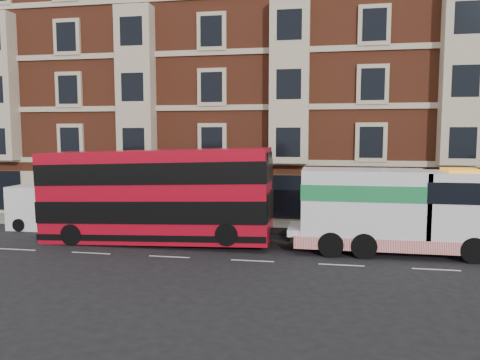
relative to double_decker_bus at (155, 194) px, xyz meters
name	(u,v)px	position (x,y,z in m)	size (l,w,h in m)	color
ground	(252,261)	(5.62, -2.60, -2.63)	(120.00, 120.00, 0.00)	black
sidewalk	(271,227)	(5.62, 4.90, -2.55)	(90.00, 3.00, 0.15)	slate
victorian_terrace	(289,77)	(6.12, 12.40, 7.44)	(45.00, 12.00, 20.40)	brown
lamp_post_west	(170,186)	(-0.38, 3.60, 0.05)	(0.35, 0.15, 4.35)	black
double_decker_bus	(155,194)	(0.00, 0.00, 0.00)	(12.25, 2.81, 4.96)	#B2091C
tow_truck	(392,209)	(12.06, 0.00, -0.46)	(9.81, 2.90, 4.09)	white
box_van	(53,208)	(-7.49, 2.40, -1.33)	(5.07, 2.20, 2.63)	white
pedestrian	(52,208)	(-8.24, 3.55, -1.55)	(0.67, 0.44, 1.85)	black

